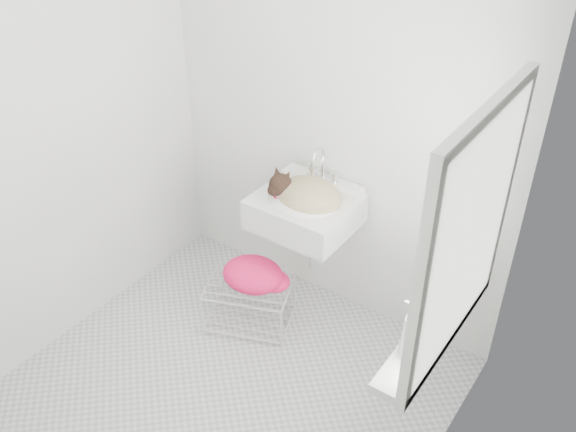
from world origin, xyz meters
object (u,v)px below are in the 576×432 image
Objects in this scene: sink at (305,198)px; bottle_c at (451,301)px; cat at (306,194)px; bottle_a at (411,356)px; wire_rack at (249,304)px; bottle_b at (433,325)px.

sink reaches higher than bottle_c.
cat is 1.24m from bottle_a.
bottle_a is (1.00, -0.74, -0.04)m from cat.
bottle_c is at bearing -3.19° from wire_rack.
bottle_c is at bearing 90.00° from bottle_b.
bottle_c is (0.00, 0.19, 0.00)m from bottle_b.
bottle_c is (1.23, -0.07, 0.70)m from wire_rack.
cat is 1.05m from bottle_c.
sink is 1.26m from bottle_a.
sink is 1.13× the size of wire_rack.
sink is 1.15m from bottle_b.
bottle_a is 1.48× the size of bottle_c.
wire_rack is 3.05× the size of bottle_c.
sink is 1.07m from bottle_c.
bottle_a reaches higher than sink.
sink is at bearing 152.35° from bottle_b.
cat is at bearing 161.97° from bottle_c.
cat is 0.82m from wire_rack.
wire_rack is 1.42m from bottle_c.
sink is at bearing 143.40° from bottle_a.
wire_rack is (-0.23, -0.26, -0.74)m from cat.
wire_rack is 2.50× the size of bottle_b.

